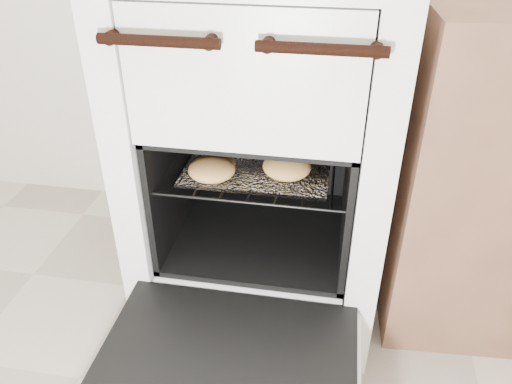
% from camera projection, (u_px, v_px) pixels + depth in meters
% --- Properties ---
extents(stove, '(0.62, 0.70, 0.96)m').
position_uv_depth(stove, '(266.00, 146.00, 1.35)').
color(stove, silver).
rests_on(stove, ground).
extents(oven_door, '(0.56, 0.44, 0.04)m').
position_uv_depth(oven_door, '(225.00, 369.00, 1.04)').
color(oven_door, black).
rests_on(oven_door, stove).
extents(oven_rack, '(0.46, 0.44, 0.01)m').
position_uv_depth(oven_rack, '(262.00, 159.00, 1.29)').
color(oven_rack, black).
rests_on(oven_rack, stove).
extents(foil_sheet, '(0.35, 0.31, 0.01)m').
position_uv_depth(foil_sheet, '(260.00, 161.00, 1.27)').
color(foil_sheet, white).
rests_on(foil_sheet, oven_rack).
extents(baked_rolls, '(0.34, 0.34, 0.05)m').
position_uv_depth(baked_rolls, '(269.00, 154.00, 1.24)').
color(baked_rolls, '#E4A15B').
rests_on(baked_rolls, foil_sheet).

